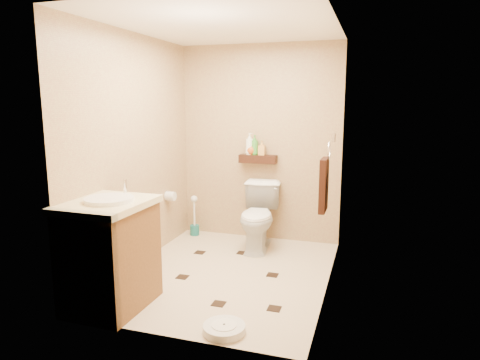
% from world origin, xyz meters
% --- Properties ---
extents(ground, '(2.50, 2.50, 0.00)m').
position_xyz_m(ground, '(0.00, 0.00, 0.00)').
color(ground, '#C8B092').
rests_on(ground, ground).
extents(wall_back, '(2.00, 0.04, 2.40)m').
position_xyz_m(wall_back, '(0.00, 1.25, 1.20)').
color(wall_back, tan).
rests_on(wall_back, ground).
extents(wall_front, '(2.00, 0.04, 2.40)m').
position_xyz_m(wall_front, '(0.00, -1.25, 1.20)').
color(wall_front, tan).
rests_on(wall_front, ground).
extents(wall_left, '(0.04, 2.50, 2.40)m').
position_xyz_m(wall_left, '(-1.00, 0.00, 1.20)').
color(wall_left, tan).
rests_on(wall_left, ground).
extents(wall_right, '(0.04, 2.50, 2.40)m').
position_xyz_m(wall_right, '(1.00, 0.00, 1.20)').
color(wall_right, tan).
rests_on(wall_right, ground).
extents(ceiling, '(2.00, 2.50, 0.02)m').
position_xyz_m(ceiling, '(0.00, 0.00, 2.40)').
color(ceiling, white).
rests_on(ceiling, wall_back).
extents(wall_shelf, '(0.46, 0.14, 0.10)m').
position_xyz_m(wall_shelf, '(0.00, 1.17, 1.02)').
color(wall_shelf, black).
rests_on(wall_shelf, wall_back).
extents(floor_accents, '(1.24, 1.37, 0.01)m').
position_xyz_m(floor_accents, '(0.05, -0.05, 0.00)').
color(floor_accents, black).
rests_on(floor_accents, ground).
extents(toilet, '(0.51, 0.80, 0.77)m').
position_xyz_m(toilet, '(0.10, 0.83, 0.38)').
color(toilet, white).
rests_on(toilet, ground).
extents(vanity, '(0.63, 0.76, 1.06)m').
position_xyz_m(vanity, '(-0.70, -0.95, 0.47)').
color(vanity, brown).
rests_on(vanity, ground).
extents(bathroom_scale, '(0.39, 0.39, 0.06)m').
position_xyz_m(bathroom_scale, '(0.35, -1.07, 0.03)').
color(bathroom_scale, silver).
rests_on(bathroom_scale, ground).
extents(toilet_brush, '(0.12, 0.12, 0.53)m').
position_xyz_m(toilet_brush, '(-0.82, 1.07, 0.18)').
color(toilet_brush, '#18605F').
rests_on(toilet_brush, ground).
extents(towel_ring, '(0.12, 0.30, 0.76)m').
position_xyz_m(towel_ring, '(0.91, 0.25, 0.95)').
color(towel_ring, silver).
rests_on(towel_ring, wall_right).
extents(toilet_paper, '(0.12, 0.11, 0.12)m').
position_xyz_m(toilet_paper, '(-0.94, 0.65, 0.60)').
color(toilet_paper, silver).
rests_on(toilet_paper, wall_left).
extents(bottle_a, '(0.14, 0.14, 0.27)m').
position_xyz_m(bottle_a, '(-0.11, 1.17, 1.20)').
color(bottle_a, white).
rests_on(bottle_a, wall_shelf).
extents(bottle_b, '(0.09, 0.09, 0.15)m').
position_xyz_m(bottle_b, '(-0.09, 1.17, 1.15)').
color(bottle_b, gold).
rests_on(bottle_b, wall_shelf).
extents(bottle_c, '(0.16, 0.16, 0.16)m').
position_xyz_m(bottle_c, '(-0.08, 1.17, 1.15)').
color(bottle_c, '#BF5116').
rests_on(bottle_c, wall_shelf).
extents(bottle_d, '(0.13, 0.13, 0.24)m').
position_xyz_m(bottle_d, '(-0.04, 1.17, 1.19)').
color(bottle_d, '#3A9030').
rests_on(bottle_d, wall_shelf).
extents(bottle_e, '(0.08, 0.08, 0.18)m').
position_xyz_m(bottle_e, '(0.05, 1.17, 1.16)').
color(bottle_e, gold).
rests_on(bottle_e, wall_shelf).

